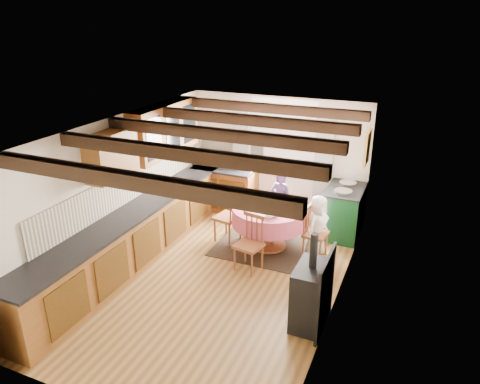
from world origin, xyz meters
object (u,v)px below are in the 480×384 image
at_px(dining_table, 269,228).
at_px(child_right, 317,226).
at_px(chair_right, 316,232).
at_px(cast_iron_stove, 312,280).
at_px(chair_near, 249,244).
at_px(cup, 267,202).
at_px(aga_range, 343,211).
at_px(chair_left, 228,215).
at_px(child_far, 281,201).

xyz_separation_m(dining_table, child_right, (0.83, 0.12, 0.15)).
bearing_deg(chair_right, cast_iron_stove, -161.52).
xyz_separation_m(chair_near, cup, (-0.01, 0.90, 0.36)).
height_order(chair_right, cup, chair_right).
height_order(chair_near, cast_iron_stove, cast_iron_stove).
height_order(chair_near, chair_right, chair_near).
xyz_separation_m(chair_near, child_right, (0.88, 0.93, 0.06)).
xyz_separation_m(chair_right, aga_range, (0.26, 1.02, 0.01)).
bearing_deg(chair_near, cast_iron_stove, -25.64).
height_order(aga_range, child_right, child_right).
bearing_deg(dining_table, child_right, 8.03).
distance_m(aga_range, cast_iron_stove, 2.81).
distance_m(dining_table, chair_left, 0.79).
bearing_deg(cup, child_right, 2.04).
distance_m(aga_range, child_far, 1.17).
distance_m(chair_near, cast_iron_stove, 1.58).
xyz_separation_m(aga_range, cup, (-1.16, -0.96, 0.36)).
height_order(chair_near, aga_range, chair_near).
bearing_deg(chair_left, chair_right, 103.41).
relative_size(chair_left, chair_right, 1.09).
xyz_separation_m(chair_left, cast_iron_stove, (1.98, -1.73, 0.18)).
relative_size(child_far, child_right, 1.11).
xyz_separation_m(chair_left, cup, (0.71, 0.11, 0.33)).
bearing_deg(child_right, cast_iron_stove, -153.13).
distance_m(aga_range, cup, 1.55).
bearing_deg(cup, aga_range, 39.55).
relative_size(chair_near, child_right, 0.88).
xyz_separation_m(chair_right, child_right, (-0.00, 0.10, 0.08)).
bearing_deg(aga_range, cast_iron_stove, -87.75).
relative_size(aga_range, cup, 9.34).
distance_m(child_far, child_right, 1.07).
distance_m(chair_near, child_right, 1.28).
relative_size(aga_range, child_right, 0.94).
bearing_deg(child_far, chair_near, 101.15).
relative_size(dining_table, child_right, 1.21).
bearing_deg(dining_table, cup, 128.20).
xyz_separation_m(chair_right, child_far, (-0.86, 0.73, 0.14)).
xyz_separation_m(chair_right, cast_iron_stove, (0.37, -1.77, 0.22)).
height_order(chair_near, chair_left, chair_left).
height_order(chair_left, chair_right, chair_left).
bearing_deg(cast_iron_stove, child_right, 101.40).
distance_m(chair_left, child_far, 1.08).
xyz_separation_m(chair_near, child_far, (0.02, 1.57, 0.12)).
height_order(chair_left, aga_range, chair_left).
distance_m(chair_right, aga_range, 1.06).
bearing_deg(child_far, chair_right, 151.56).
bearing_deg(cast_iron_stove, chair_left, 138.92).
xyz_separation_m(chair_near, aga_range, (1.14, 1.86, -0.01)).
bearing_deg(chair_near, child_far, 100.48).
xyz_separation_m(cast_iron_stove, child_right, (-0.38, 1.87, -0.14)).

